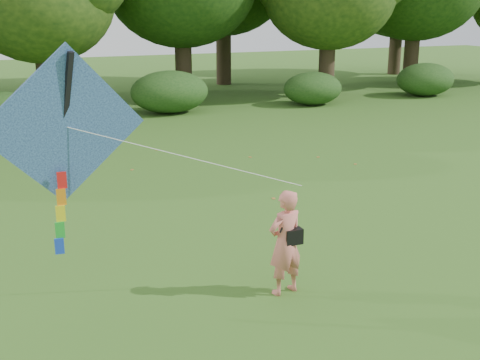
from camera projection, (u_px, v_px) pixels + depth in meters
name	position (u px, v px, depth m)	size (l,w,h in m)	color
ground	(308.00, 295.00, 10.00)	(100.00, 100.00, 0.00)	#265114
man_kite_flyer	(285.00, 243.00, 9.84)	(0.65, 0.43, 1.79)	#DA7266
crossbody_bag	(293.00, 235.00, 9.82)	(0.43, 0.20, 0.71)	black
flying_kite	(65.00, 129.00, 8.76)	(4.73, 1.24, 3.20)	#225697
shrub_band	(86.00, 100.00, 25.03)	(39.15, 3.22, 1.88)	#264919
fallen_leaves	(218.00, 198.00, 15.03)	(10.30, 14.26, 0.01)	#956128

